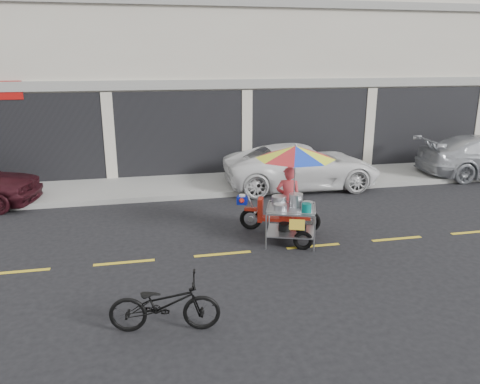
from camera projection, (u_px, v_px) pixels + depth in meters
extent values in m
plane|color=black|center=(313.00, 246.00, 10.16)|extent=(90.00, 90.00, 0.00)
cube|color=gray|center=(253.00, 180.00, 15.30)|extent=(45.00, 3.00, 0.15)
cube|color=beige|center=(225.00, 55.00, 18.90)|extent=(36.00, 8.00, 8.00)
cube|color=black|center=(247.00, 134.00, 15.83)|extent=(35.28, 0.06, 2.90)
cube|color=gray|center=(247.00, 84.00, 15.35)|extent=(36.00, 0.12, 0.30)
cube|color=gray|center=(247.00, 2.00, 14.65)|extent=(36.00, 0.12, 0.25)
cube|color=gold|center=(313.00, 246.00, 10.16)|extent=(42.00, 0.10, 0.01)
imported|color=white|center=(302.00, 166.00, 14.59)|extent=(4.91, 2.36, 1.35)
imported|color=black|center=(165.00, 304.00, 6.94)|extent=(1.72, 0.82, 0.87)
torus|color=black|center=(251.00, 219.00, 11.09)|extent=(0.53, 0.27, 0.52)
torus|color=black|center=(309.00, 222.00, 10.91)|extent=(0.53, 0.27, 0.52)
cylinder|color=#9EA0A5|center=(251.00, 219.00, 11.09)|extent=(0.14, 0.10, 0.13)
cylinder|color=#9EA0A5|center=(309.00, 222.00, 10.91)|extent=(0.14, 0.10, 0.13)
cube|color=#A32012|center=(251.00, 209.00, 11.02)|extent=(0.31, 0.20, 0.07)
cylinder|color=#9EA0A5|center=(251.00, 203.00, 10.98)|extent=(0.33, 0.16, 0.74)
cube|color=#A32012|center=(260.00, 209.00, 10.99)|extent=(0.21, 0.33, 0.55)
cube|color=#A32012|center=(278.00, 219.00, 10.99)|extent=(0.78, 0.49, 0.07)
cube|color=#A32012|center=(296.00, 211.00, 10.88)|extent=(0.73, 0.46, 0.37)
cube|color=black|center=(292.00, 202.00, 10.83)|extent=(0.64, 0.41, 0.09)
cylinder|color=#9EA0A5|center=(256.00, 192.00, 10.89)|extent=(0.20, 0.49, 0.03)
sphere|color=black|center=(259.00, 186.00, 11.02)|extent=(0.09, 0.09, 0.09)
cylinder|color=white|center=(255.00, 212.00, 11.02)|extent=(0.14, 0.14, 0.05)
cube|color=#081798|center=(242.00, 200.00, 10.98)|extent=(0.29, 0.27, 0.18)
cylinder|color=white|center=(242.00, 196.00, 10.95)|extent=(0.19, 0.19, 0.05)
cone|color=#A32012|center=(241.00, 201.00, 10.83)|extent=(0.22, 0.25, 0.17)
torus|color=black|center=(303.00, 241.00, 9.93)|extent=(0.43, 0.23, 0.42)
cylinder|color=#9EA0A5|center=(266.00, 232.00, 9.89)|extent=(0.04, 0.04, 0.78)
cylinder|color=#9EA0A5|center=(269.00, 219.00, 10.68)|extent=(0.04, 0.04, 0.78)
cylinder|color=#9EA0A5|center=(314.00, 234.00, 9.76)|extent=(0.04, 0.04, 0.78)
cylinder|color=#9EA0A5|center=(314.00, 221.00, 10.55)|extent=(0.04, 0.04, 0.78)
cube|color=#9EA0A5|center=(291.00, 231.00, 10.26)|extent=(1.23, 1.12, 0.03)
cube|color=#9EA0A5|center=(291.00, 209.00, 10.11)|extent=(1.23, 1.12, 0.04)
cylinder|color=#9EA0A5|center=(291.00, 213.00, 9.70)|extent=(0.96, 0.37, 0.02)
cylinder|color=#9EA0A5|center=(292.00, 201.00, 10.49)|extent=(0.96, 0.37, 0.02)
cylinder|color=#9EA0A5|center=(268.00, 206.00, 10.16)|extent=(0.30, 0.79, 0.02)
cylinder|color=#9EA0A5|center=(315.00, 208.00, 10.03)|extent=(0.30, 0.79, 0.02)
cylinder|color=#9EA0A5|center=(291.00, 225.00, 10.65)|extent=(0.27, 0.66, 0.04)
cylinder|color=#9EA0A5|center=(292.00, 206.00, 10.52)|extent=(0.27, 0.66, 0.04)
cube|color=yellow|center=(297.00, 225.00, 9.73)|extent=(0.31, 0.13, 0.23)
cylinder|color=#B7B7BC|center=(279.00, 201.00, 10.29)|extent=(0.41, 0.41, 0.20)
cylinder|color=#B7B7BC|center=(296.00, 200.00, 10.25)|extent=(0.38, 0.38, 0.26)
cylinder|color=#B7B7BC|center=(308.00, 206.00, 10.09)|extent=(0.29, 0.29, 0.14)
cylinder|color=#B7B7BC|center=(280.00, 208.00, 9.96)|extent=(0.36, 0.36, 0.13)
cylinder|color=#06615C|center=(306.00, 208.00, 9.82)|extent=(0.26, 0.26, 0.20)
cylinder|color=black|center=(284.00, 227.00, 10.25)|extent=(0.33, 0.33, 0.17)
cylinder|color=black|center=(301.00, 228.00, 10.20)|extent=(0.28, 0.28, 0.15)
cylinder|color=#9EA0A5|center=(295.00, 178.00, 10.00)|extent=(0.03, 0.03, 1.38)
sphere|color=#9EA0A5|center=(296.00, 145.00, 9.80)|extent=(0.06, 0.06, 0.06)
imported|color=#BC383D|center=(288.00, 199.00, 10.83)|extent=(0.66, 0.55, 1.56)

